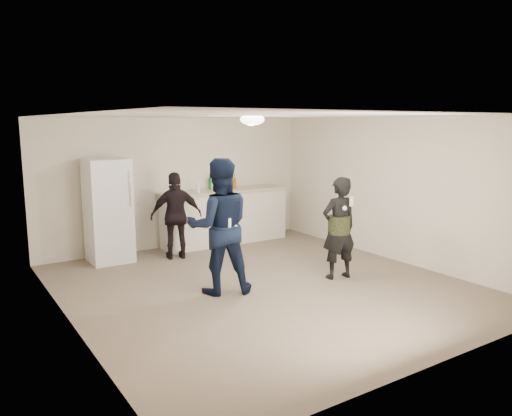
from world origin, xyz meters
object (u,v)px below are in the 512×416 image
counter (225,217)px  man (219,226)px  woman (339,228)px  fridge (108,211)px  shaker (178,188)px  spectator (176,216)px

counter → man: size_ratio=1.35×
counter → man: bearing=-121.1°
woman → man: bearing=-3.8°
fridge → man: man is taller
shaker → spectator: size_ratio=0.11×
fridge → spectator: fridge is taller
woman → spectator: 2.94m
shaker → woman: woman is taller
counter → shaker: (-0.97, 0.09, 0.65)m
woman → spectator: bearing=-47.3°
shaker → fridge: bearing=-173.5°
shaker → spectator: 0.82m
woman → spectator: woman is taller
counter → man: (-1.54, -2.56, 0.44)m
fridge → spectator: (1.07, -0.47, -0.12)m
counter → man: 3.02m
fridge → shaker: size_ratio=10.59×
shaker → counter: bearing=-5.3°
counter → shaker: shaker is taller
counter → fridge: size_ratio=1.44×
counter → fridge: fridge is taller
counter → spectator: size_ratio=1.68×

